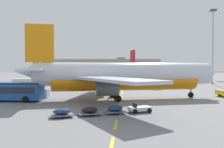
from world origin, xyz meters
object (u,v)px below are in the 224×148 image
catering_truck (21,86)px  baggage_train (103,110)px  airliner_foreground (123,76)px  uld_cargo_container (44,93)px  fuel_service_truck (151,82)px  apron_light_mast_far (213,38)px  airliner_mid_left (122,71)px  apron_shuttle_bus (5,90)px

catering_truck → baggage_train: 27.42m
airliner_foreground → uld_cargo_container: 14.31m
fuel_service_truck → uld_cargo_container: size_ratio=4.47×
fuel_service_truck → apron_light_mast_far: 30.84m
catering_truck → apron_light_mast_far: 60.66m
airliner_foreground → catering_truck: bearing=162.1°
airliner_mid_left → apron_shuttle_bus: 67.68m
catering_truck → apron_light_mast_far: bearing=32.4°
catering_truck → fuel_service_truck: bearing=27.7°
airliner_foreground → airliner_mid_left: (-1.69, 62.13, 0.01)m
apron_shuttle_bus → catering_truck: 10.43m
fuel_service_truck → baggage_train: 35.56m
catering_truck → uld_cargo_container: catering_truck is taller
airliner_foreground → apron_shuttle_bus: bearing=-169.9°
airliner_mid_left → catering_truck: airliner_mid_left is taller
airliner_foreground → fuel_service_truck: airliner_foreground is taller
airliner_foreground → catering_truck: (-21.07, 6.81, -2.30)m
catering_truck → baggage_train: catering_truck is taller
apron_light_mast_far → fuel_service_truck: bearing=-142.4°
baggage_train → apron_light_mast_far: apron_light_mast_far is taller
catering_truck → fuel_service_truck: 31.67m
uld_cargo_container → apron_light_mast_far: size_ratio=0.07×
airliner_mid_left → catering_truck: bearing=-109.3°
apron_shuttle_bus → catering_truck: bearing=103.2°
airliner_mid_left → apron_shuttle_bus: size_ratio=2.82×
airliner_foreground → baggage_train: airliner_foreground is taller
airliner_foreground → apron_shuttle_bus: (-18.69, -3.34, -2.20)m
airliner_mid_left → apron_shuttle_bus: (-17.00, -65.47, -2.21)m
apron_light_mast_far → uld_cargo_container: bearing=-138.7°
apron_shuttle_bus → uld_cargo_container: apron_shuttle_bus is taller
airliner_foreground → apron_shuttle_bus: 19.11m
apron_shuttle_bus → baggage_train: size_ratio=1.07×
fuel_service_truck → baggage_train: fuel_service_truck is taller
airliner_mid_left → baggage_train: size_ratio=3.01×
airliner_foreground → catering_truck: airliner_foreground is taller
apron_shuttle_bus → fuel_service_truck: fuel_service_truck is taller
fuel_service_truck → apron_light_mast_far: bearing=37.6°
airliner_foreground → baggage_train: size_ratio=3.05×
airliner_mid_left → fuel_service_truck: (8.65, -40.58, -2.32)m
apron_shuttle_bus → catering_truck: catering_truck is taller
baggage_train → apron_light_mast_far: bearing=59.0°
fuel_service_truck → catering_truck: bearing=-152.3°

